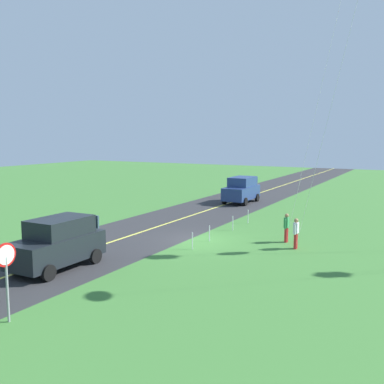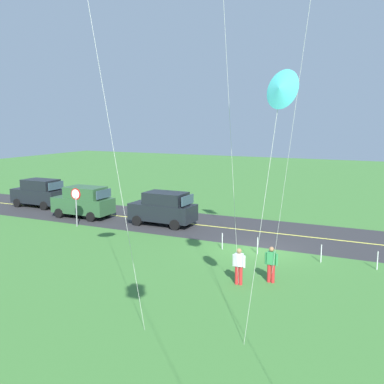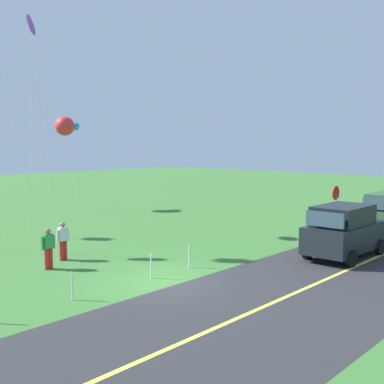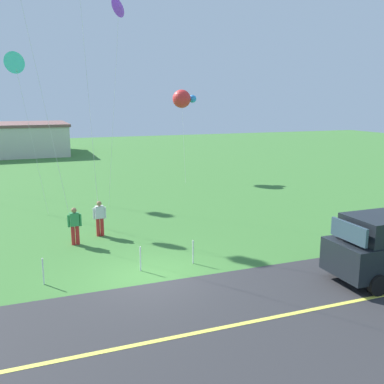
# 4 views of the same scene
# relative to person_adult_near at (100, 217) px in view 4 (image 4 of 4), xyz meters

# --- Properties ---
(ground_plane) EXTENTS (120.00, 120.00, 0.10)m
(ground_plane) POSITION_rel_person_adult_near_xyz_m (0.76, -5.37, -0.91)
(ground_plane) COLOR #3D7533
(asphalt_road) EXTENTS (120.00, 7.00, 0.00)m
(asphalt_road) POSITION_rel_person_adult_near_xyz_m (0.76, -9.37, -0.86)
(asphalt_road) COLOR #2D2D30
(asphalt_road) RESTS_ON ground
(road_centre_stripe) EXTENTS (120.00, 0.16, 0.00)m
(road_centre_stripe) POSITION_rel_person_adult_near_xyz_m (0.76, -9.37, -0.86)
(road_centre_stripe) COLOR #E5E04C
(road_centre_stripe) RESTS_ON asphalt_road
(person_adult_near) EXTENTS (0.58, 0.22, 1.60)m
(person_adult_near) POSITION_rel_person_adult_near_xyz_m (0.00, 0.00, 0.00)
(person_adult_near) COLOR red
(person_adult_near) RESTS_ON ground
(person_adult_companion) EXTENTS (0.58, 0.22, 1.60)m
(person_adult_companion) POSITION_rel_person_adult_near_xyz_m (-1.18, -0.85, 0.00)
(person_adult_companion) COLOR red
(person_adult_companion) RESTS_ON ground
(kite_pink_drift) EXTENTS (1.91, 3.49, 6.80)m
(kite_pink_drift) POSITION_rel_person_adult_near_xyz_m (8.73, 13.27, 5.23)
(kite_pink_drift) COLOR silver
(kite_pink_drift) RESTS_ON ground
(kite_orange_near) EXTENTS (1.66, 0.94, 8.39)m
(kite_orange_near) POSITION_rel_person_adult_near_xyz_m (-3.03, 5.40, 6.95)
(kite_orange_near) COLOR silver
(kite_orange_near) RESTS_ON ground
(kite_cyan_top) EXTENTS (1.75, 1.58, 11.59)m
(kite_cyan_top) POSITION_rel_person_adult_near_xyz_m (2.56, 6.48, 10.13)
(kite_cyan_top) COLOR silver
(kite_cyan_top) RESTS_ON ground
(fence_post_1) EXTENTS (0.05, 0.05, 0.90)m
(fence_post_1) POSITION_rel_person_adult_near_xyz_m (-2.63, -4.67, -0.41)
(fence_post_1) COLOR silver
(fence_post_1) RESTS_ON ground
(fence_post_2) EXTENTS (0.05, 0.05, 0.90)m
(fence_post_2) POSITION_rel_person_adult_near_xyz_m (0.65, -4.67, -0.41)
(fence_post_2) COLOR silver
(fence_post_2) RESTS_ON ground
(fence_post_3) EXTENTS (0.05, 0.05, 0.90)m
(fence_post_3) POSITION_rel_person_adult_near_xyz_m (2.65, -4.67, -0.41)
(fence_post_3) COLOR silver
(fence_post_3) RESTS_ON ground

